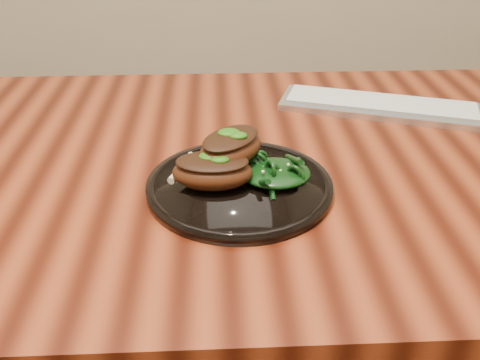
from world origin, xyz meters
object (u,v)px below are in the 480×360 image
object	(u,v)px
desk	(225,199)
keyboard	(380,106)
plate	(239,186)
lamb_chop_front	(212,170)
greens_heap	(276,169)

from	to	relation	value
desk	keyboard	distance (m)	0.36
plate	lamb_chop_front	bearing A→B (deg)	-166.61
desk	keyboard	bearing A→B (deg)	30.09
lamb_chop_front	greens_heap	distance (m)	0.09
plate	lamb_chop_front	world-z (taller)	lamb_chop_front
greens_heap	keyboard	size ratio (longest dim) A/B	0.25
plate	greens_heap	xyz separation A→B (m)	(0.05, 0.00, 0.02)
lamb_chop_front	keyboard	xyz separation A→B (m)	(0.32, 0.29, -0.03)
keyboard	lamb_chop_front	bearing A→B (deg)	-137.60
lamb_chop_front	keyboard	distance (m)	0.44
lamb_chop_front	greens_heap	size ratio (longest dim) A/B	1.21
desk	greens_heap	distance (m)	0.17
plate	greens_heap	size ratio (longest dim) A/B	2.66
greens_heap	keyboard	distance (m)	0.36
greens_heap	lamb_chop_front	bearing A→B (deg)	-171.27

